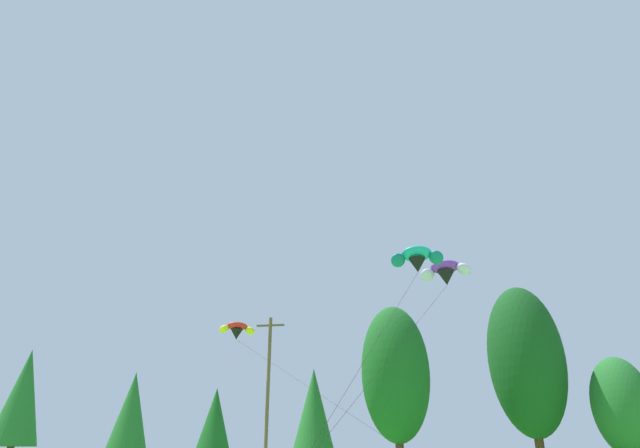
{
  "coord_description": "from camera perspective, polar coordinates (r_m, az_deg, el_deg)",
  "views": [
    {
      "loc": [
        0.57,
        2.6,
        2.23
      ],
      "look_at": [
        -2.85,
        24.54,
        12.18
      ],
      "focal_mm": 29.0,
      "sensor_mm": 36.0,
      "label": 1
    }
  ],
  "objects": [
    {
      "name": "treeline_tree_c",
      "position": [
        51.88,
        -11.55,
        -20.6
      ],
      "size": [
        3.37,
        3.37,
        8.03
      ],
      "color": "#472D19",
      "rests_on": "ground_plane"
    },
    {
      "name": "parafoil_kite_mid_red_yellow",
      "position": [
        42.4,
        -9.14,
        -11.48
      ],
      "size": [
        15.46,
        16.78,
        10.39
      ],
      "color": "red"
    },
    {
      "name": "treeline_tree_g",
      "position": [
        46.74,
        30.39,
        -16.96
      ],
      "size": [
        4.28,
        4.28,
        9.19
      ],
      "color": "#472D19",
      "rests_on": "ground_plane"
    },
    {
      "name": "treeline_tree_e",
      "position": [
        44.47,
        8.32,
        -15.91
      ],
      "size": [
        5.55,
        5.55,
        13.89
      ],
      "color": "#472D19",
      "rests_on": "ground_plane"
    },
    {
      "name": "treeline_tree_b",
      "position": [
        54.31,
        -20.13,
        -18.84
      ],
      "size": [
        3.69,
        3.69,
        9.52
      ],
      "color": "#472D19",
      "rests_on": "ground_plane"
    },
    {
      "name": "utility_pole",
      "position": [
        40.37,
        -5.79,
        -18.23
      ],
      "size": [
        2.2,
        0.26,
        12.07
      ],
      "color": "brown",
      "rests_on": "ground_plane"
    },
    {
      "name": "treeline_tree_a",
      "position": [
        55.72,
        -30.03,
        -16.16
      ],
      "size": [
        4.07,
        4.07,
        11.22
      ],
      "color": "#472D19",
      "rests_on": "ground_plane"
    },
    {
      "name": "parafoil_kite_high_purple",
      "position": [
        33.15,
        13.68,
        -5.18
      ],
      "size": [
        7.97,
        16.18,
        11.8
      ],
      "color": "purple"
    },
    {
      "name": "treeline_tree_f",
      "position": [
        46.71,
        21.78,
        -13.73
      ],
      "size": [
        5.96,
        5.96,
        15.42
      ],
      "color": "#472D19",
      "rests_on": "ground_plane"
    },
    {
      "name": "parafoil_kite_far_teal",
      "position": [
        27.77,
        10.65,
        -3.84
      ],
      "size": [
        5.9,
        10.47,
        10.82
      ],
      "color": "teal"
    },
    {
      "name": "treeline_tree_d",
      "position": [
        49.45,
        -0.71,
        -19.76
      ],
      "size": [
        3.71,
        3.71,
        9.59
      ],
      "color": "#472D19",
      "rests_on": "ground_plane"
    }
  ]
}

